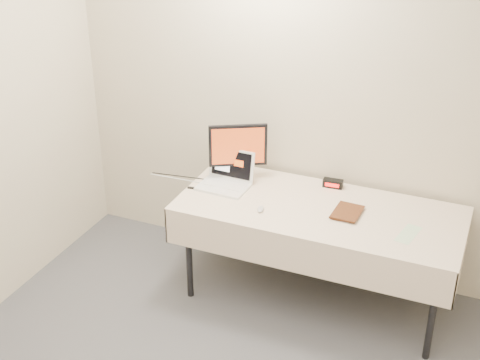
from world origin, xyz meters
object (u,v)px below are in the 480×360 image
at_px(table, 319,216).
at_px(monitor, 238,148).
at_px(laptop, 227,177).
at_px(book, 335,195).

height_order(table, monitor, monitor).
distance_m(laptop, book, 0.80).
distance_m(table, book, 0.20).
bearing_deg(monitor, table, -43.17).
bearing_deg(book, table, -179.85).
relative_size(table, laptop, 5.37).
bearing_deg(laptop, monitor, 70.50).
relative_size(monitor, book, 1.79).
distance_m(table, monitor, 0.74).
distance_m(monitor, book, 0.78).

